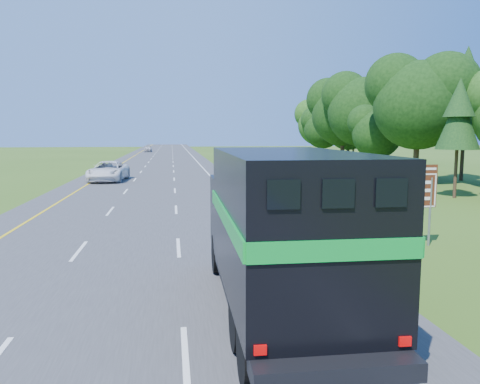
# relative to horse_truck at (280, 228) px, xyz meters

# --- Properties ---
(road) EXTENTS (15.00, 260.00, 0.04)m
(road) POSITION_rel_horse_truck_xyz_m (-4.14, 46.06, -2.13)
(road) COLOR #38383A
(road) RESTS_ON ground
(lane_markings) EXTENTS (11.15, 260.00, 0.01)m
(lane_markings) POSITION_rel_horse_truck_xyz_m (-4.14, 46.06, -2.10)
(lane_markings) COLOR yellow
(lane_markings) RESTS_ON road
(tree_wall_right) EXTENTS (16.00, 100.00, 12.00)m
(tree_wall_right) POSITION_rel_horse_truck_xyz_m (21.86, 26.06, 3.85)
(tree_wall_right) COLOR #193B10
(tree_wall_right) RESTS_ON ground
(horse_truck) EXTENTS (2.96, 8.95, 3.94)m
(horse_truck) POSITION_rel_horse_truck_xyz_m (0.00, 0.00, 0.00)
(horse_truck) COLOR black
(horse_truck) RESTS_ON road
(white_suv) EXTENTS (3.48, 6.65, 1.79)m
(white_suv) POSITION_rel_horse_truck_xyz_m (-8.25, 33.31, -1.21)
(white_suv) COLOR white
(white_suv) RESTS_ON road
(far_car) EXTENTS (1.80, 4.13, 1.38)m
(far_car) POSITION_rel_horse_truck_xyz_m (-7.96, 101.07, -1.41)
(far_car) COLOR #B0B1B8
(far_car) RESTS_ON road
(exit_sign) EXTENTS (1.88, 0.15, 3.18)m
(exit_sign) POSITION_rel_horse_truck_xyz_m (6.70, 6.05, -0.08)
(exit_sign) COLOR gray
(exit_sign) RESTS_ON ground
(delineator) EXTENTS (0.09, 0.05, 1.10)m
(delineator) POSITION_rel_horse_truck_xyz_m (4.44, 14.53, -1.56)
(delineator) COLOR orange
(delineator) RESTS_ON ground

